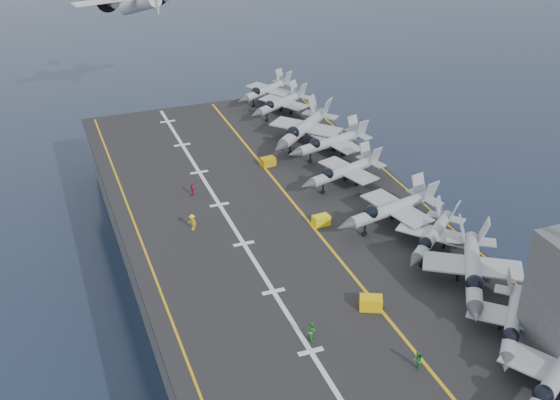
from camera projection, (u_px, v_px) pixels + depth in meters
name	position (u px, v px, depth m)	size (l,w,h in m)	color
ground	(291.00, 305.00, 87.93)	(500.00, 500.00, 0.00)	#142135
hull	(292.00, 272.00, 85.54)	(36.00, 90.00, 10.00)	#56595E
flight_deck	(292.00, 236.00, 83.06)	(38.00, 92.00, 0.40)	black
foul_line	(315.00, 230.00, 83.88)	(0.35, 90.00, 0.02)	gold
landing_centerline	(244.00, 244.00, 81.10)	(0.50, 90.00, 0.02)	silver
deck_edge_port	(149.00, 262.00, 77.69)	(0.25, 90.00, 0.02)	gold
deck_edge_stbd	(428.00, 207.00, 88.68)	(0.25, 90.00, 0.02)	gold
fighter_jet_0	(556.00, 377.00, 58.11)	(17.40, 15.70, 5.04)	#999FA7
fighter_jet_1	(513.00, 320.00, 65.15)	(14.97, 15.25, 4.46)	#9CA3AD
fighter_jet_2	(473.00, 268.00, 71.97)	(16.86, 18.43, 5.33)	#939CA2
fighter_jet_3	(433.00, 235.00, 78.68)	(15.16, 14.62, 4.41)	gray
fighter_jet_4	(392.00, 208.00, 83.45)	(16.29, 12.69, 5.02)	#9AA0A9
fighter_jet_5	(344.00, 170.00, 92.93)	(15.31, 12.44, 4.60)	#919AA2
fighter_jet_6	(331.00, 141.00, 101.15)	(15.61, 12.39, 4.76)	#9BA1AA
fighter_jet_7	(304.00, 127.00, 104.69)	(19.13, 18.74, 5.59)	gray
fighter_jet_8	(281.00, 102.00, 115.41)	(15.53, 13.98, 4.49)	gray
tow_cart_a	(371.00, 303.00, 70.07)	(2.66, 2.27, 1.35)	#EAB408
tow_cart_b	(321.00, 220.00, 84.67)	(2.10, 1.46, 1.21)	yellow
tow_cart_c	(268.00, 162.00, 99.23)	(2.18, 1.61, 1.19)	#C19C0B
crew_2	(311.00, 331.00, 65.74)	(1.11, 1.39, 2.03)	green
crew_3	(192.00, 222.00, 83.44)	(1.23, 1.45, 2.04)	yellow
crew_4	(192.00, 189.00, 91.23)	(0.94, 1.20, 1.78)	#B92032
crew_7	(418.00, 361.00, 62.16)	(1.08, 1.33, 1.91)	#268C33
transport_plane	(140.00, 5.00, 125.66)	(26.94, 21.08, 5.68)	silver
fighter_jet_9	(267.00, 89.00, 121.05)	(15.53, 13.98, 4.49)	gray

